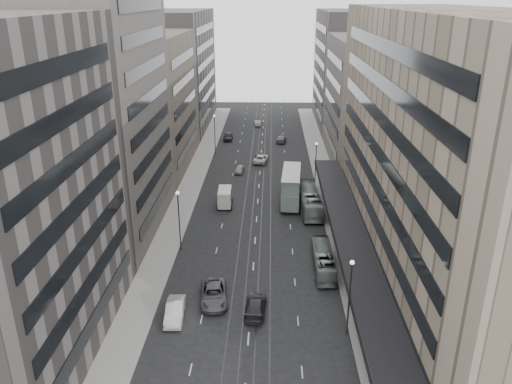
# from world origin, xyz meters

# --- Properties ---
(ground) EXTENTS (220.00, 220.00, 0.00)m
(ground) POSITION_xyz_m (0.00, 0.00, 0.00)
(ground) COLOR black
(ground) RESTS_ON ground
(sidewalk_right) EXTENTS (4.00, 125.00, 0.15)m
(sidewalk_right) POSITION_xyz_m (12.00, 37.50, 0.07)
(sidewalk_right) COLOR gray
(sidewalk_right) RESTS_ON ground
(sidewalk_left) EXTENTS (4.00, 125.00, 0.15)m
(sidewalk_left) POSITION_xyz_m (-12.00, 37.50, 0.07)
(sidewalk_left) COLOR gray
(sidewalk_left) RESTS_ON ground
(department_store) EXTENTS (19.20, 60.00, 30.00)m
(department_store) POSITION_xyz_m (21.45, 8.00, 14.95)
(department_store) COLOR gray
(department_store) RESTS_ON ground
(building_right_mid) EXTENTS (15.00, 28.00, 24.00)m
(building_right_mid) POSITION_xyz_m (21.50, 52.00, 12.00)
(building_right_mid) COLOR #504945
(building_right_mid) RESTS_ON ground
(building_right_far) EXTENTS (15.00, 32.00, 28.00)m
(building_right_far) POSITION_xyz_m (21.50, 82.00, 14.00)
(building_right_far) COLOR #5C5753
(building_right_far) RESTS_ON ground
(building_left_b) EXTENTS (15.00, 26.00, 34.00)m
(building_left_b) POSITION_xyz_m (-21.50, 19.00, 17.00)
(building_left_b) COLOR #504945
(building_left_b) RESTS_ON ground
(building_left_c) EXTENTS (15.00, 28.00, 25.00)m
(building_left_c) POSITION_xyz_m (-21.50, 46.00, 12.50)
(building_left_c) COLOR #695E52
(building_left_c) RESTS_ON ground
(building_left_d) EXTENTS (15.00, 38.00, 28.00)m
(building_left_d) POSITION_xyz_m (-21.50, 79.00, 14.00)
(building_left_d) COLOR #5C5753
(building_left_d) RESTS_ON ground
(lamp_right_near) EXTENTS (0.44, 0.44, 8.32)m
(lamp_right_near) POSITION_xyz_m (9.70, -5.00, 5.20)
(lamp_right_near) COLOR #262628
(lamp_right_near) RESTS_ON ground
(lamp_right_far) EXTENTS (0.44, 0.44, 8.32)m
(lamp_right_far) POSITION_xyz_m (9.70, 35.00, 5.20)
(lamp_right_far) COLOR #262628
(lamp_right_far) RESTS_ON ground
(lamp_left_near) EXTENTS (0.44, 0.44, 8.32)m
(lamp_left_near) POSITION_xyz_m (-9.70, 12.00, 5.20)
(lamp_left_near) COLOR #262628
(lamp_left_near) RESTS_ON ground
(lamp_left_far) EXTENTS (0.44, 0.44, 8.32)m
(lamp_left_far) POSITION_xyz_m (-9.70, 55.00, 5.20)
(lamp_left_far) COLOR #262628
(lamp_left_far) RESTS_ON ground
(bus_near) EXTENTS (2.31, 9.64, 2.68)m
(bus_near) POSITION_xyz_m (8.50, 7.47, 1.34)
(bus_near) COLOR slate
(bus_near) RESTS_ON ground
(bus_far) EXTENTS (3.47, 12.18, 3.36)m
(bus_far) POSITION_xyz_m (8.09, 25.63, 1.68)
(bus_far) COLOR gray
(bus_far) RESTS_ON ground
(double_decker) EXTENTS (3.66, 10.14, 5.45)m
(double_decker) POSITION_xyz_m (5.31, 28.30, 2.94)
(double_decker) COLOR slate
(double_decker) RESTS_ON ground
(panel_van) EXTENTS (2.37, 4.59, 2.85)m
(panel_van) POSITION_xyz_m (-5.18, 26.83, 1.57)
(panel_van) COLOR beige
(panel_van) RESTS_ON ground
(sedan_1) EXTENTS (2.12, 5.24, 1.69)m
(sedan_1) POSITION_xyz_m (-7.76, -2.82, 0.85)
(sedan_1) COLOR silver
(sedan_1) RESTS_ON ground
(sedan_2) EXTENTS (3.60, 6.49, 1.72)m
(sedan_2) POSITION_xyz_m (-4.06, 0.37, 0.86)
(sedan_2) COLOR #525254
(sedan_2) RESTS_ON ground
(sedan_3) EXTENTS (2.53, 5.45, 1.54)m
(sedan_3) POSITION_xyz_m (0.56, -1.60, 0.77)
(sedan_3) COLOR #242426
(sedan_3) RESTS_ON ground
(sedan_4) EXTENTS (2.03, 4.04, 1.32)m
(sedan_4) POSITION_xyz_m (-3.82, 42.92, 0.66)
(sedan_4) COLOR #9F9683
(sedan_4) RESTS_ON ground
(sedan_5) EXTENTS (1.62, 4.20, 1.36)m
(sedan_5) POSITION_xyz_m (-0.35, 49.45, 0.68)
(sedan_5) COLOR black
(sedan_5) RESTS_ON ground
(sedan_6) EXTENTS (3.27, 5.80, 1.53)m
(sedan_6) POSITION_xyz_m (0.06, 49.50, 0.77)
(sedan_6) COLOR silver
(sedan_6) RESTS_ON ground
(sedan_7) EXTENTS (2.63, 5.19, 1.44)m
(sedan_7) POSITION_xyz_m (4.46, 64.43, 0.72)
(sedan_7) COLOR slate
(sedan_7) RESTS_ON ground
(sedan_8) EXTENTS (2.00, 4.92, 1.67)m
(sedan_8) POSITION_xyz_m (-7.86, 65.82, 0.84)
(sedan_8) COLOR #28282B
(sedan_8) RESTS_ON ground
(sedan_9) EXTENTS (1.71, 4.22, 1.36)m
(sedan_9) POSITION_xyz_m (-1.38, 79.82, 0.68)
(sedan_9) COLOR #A5A089
(sedan_9) RESTS_ON ground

